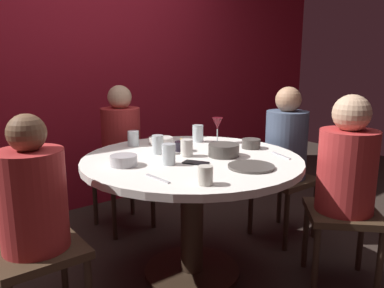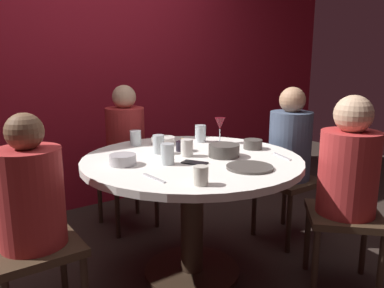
{
  "view_description": "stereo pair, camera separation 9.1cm",
  "coord_description": "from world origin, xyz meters",
  "views": [
    {
      "loc": [
        -1.35,
        -1.75,
        1.32
      ],
      "look_at": [
        0.0,
        0.0,
        0.84
      ],
      "focal_mm": 35.88,
      "sensor_mm": 36.0,
      "label": 1
    },
    {
      "loc": [
        -1.28,
        -1.8,
        1.32
      ],
      "look_at": [
        0.0,
        0.0,
        0.84
      ],
      "focal_mm": 35.88,
      "sensor_mm": 36.0,
      "label": 2
    }
  ],
  "objects": [
    {
      "name": "knife_near_plate",
      "position": [
        0.44,
        -0.31,
        0.76
      ],
      "size": [
        0.07,
        0.18,
        0.01
      ],
      "primitive_type": "cube",
      "rotation": [
        0.0,
        0.0,
        -0.28
      ],
      "color": "#B7B7BC",
      "rests_on": "dining_table"
    },
    {
      "name": "cup_near_candle",
      "position": [
        -0.12,
        0.49,
        0.81
      ],
      "size": [
        0.08,
        0.08,
        0.1
      ],
      "primitive_type": "cylinder",
      "color": "silver",
      "rests_on": "dining_table"
    },
    {
      "name": "fork_near_plate",
      "position": [
        -0.4,
        -0.24,
        0.76
      ],
      "size": [
        0.03,
        0.18,
        0.01
      ],
      "primitive_type": "cube",
      "rotation": [
        0.0,
        0.0,
        0.07
      ],
      "color": "#B7B7BC",
      "rests_on": "dining_table"
    },
    {
      "name": "dining_table",
      "position": [
        0.0,
        0.0,
        0.6
      ],
      "size": [
        1.3,
        1.3,
        0.76
      ],
      "color": "white",
      "rests_on": "ground"
    },
    {
      "name": "bowl_salad_center",
      "position": [
        0.05,
        0.42,
        0.78
      ],
      "size": [
        0.16,
        0.16,
        0.05
      ],
      "primitive_type": "cylinder",
      "color": "silver",
      "rests_on": "dining_table"
    },
    {
      "name": "cell_phone",
      "position": [
        -0.07,
        -0.13,
        0.76
      ],
      "size": [
        0.13,
        0.16,
        0.01
      ],
      "primitive_type": "cube",
      "rotation": [
        0.0,
        0.0,
        3.64
      ],
      "color": "black",
      "rests_on": "dining_table"
    },
    {
      "name": "wine_glass",
      "position": [
        0.39,
        0.22,
        0.89
      ],
      "size": [
        0.08,
        0.08,
        0.18
      ],
      "color": "silver",
      "rests_on": "dining_table"
    },
    {
      "name": "cup_by_right_diner",
      "position": [
        -0.2,
        -0.05,
        0.82
      ],
      "size": [
        0.08,
        0.08,
        0.12
      ],
      "primitive_type": "cylinder",
      "color": "silver",
      "rests_on": "dining_table"
    },
    {
      "name": "dinner_plate",
      "position": [
        0.11,
        -0.38,
        0.77
      ],
      "size": [
        0.25,
        0.25,
        0.01
      ],
      "primitive_type": "cylinder",
      "color": "#4C4742",
      "rests_on": "dining_table"
    },
    {
      "name": "candle_holder",
      "position": [
        0.05,
        0.17,
        0.79
      ],
      "size": [
        0.09,
        0.09,
        0.08
      ],
      "color": "black",
      "rests_on": "dining_table"
    },
    {
      "name": "seated_diner_back",
      "position": [
        0.0,
        0.9,
        0.7
      ],
      "size": [
        0.4,
        0.4,
        1.14
      ],
      "rotation": [
        0.0,
        0.0,
        4.71
      ],
      "color": "#3F2D1E",
      "rests_on": "ground"
    },
    {
      "name": "cup_beside_wine",
      "position": [
        -0.27,
        -0.44,
        0.8
      ],
      "size": [
        0.07,
        0.07,
        0.09
      ],
      "primitive_type": "cylinder",
      "color": "beige",
      "rests_on": "dining_table"
    },
    {
      "name": "bowl_small_white",
      "position": [
        0.16,
        -0.1,
        0.8
      ],
      "size": [
        0.18,
        0.18,
        0.07
      ],
      "primitive_type": "cylinder",
      "color": "#4C4742",
      "rests_on": "dining_table"
    },
    {
      "name": "bowl_serving_large",
      "position": [
        -0.41,
        0.08,
        0.79
      ],
      "size": [
        0.15,
        0.15,
        0.06
      ],
      "primitive_type": "cylinder",
      "color": "#B7B7BC",
      "rests_on": "dining_table"
    },
    {
      "name": "seated_diner_left",
      "position": [
        -0.92,
        0.0,
        0.68
      ],
      "size": [
        0.4,
        0.4,
        1.1
      ],
      "rotation": [
        0.0,
        0.0,
        6.28
      ],
      "color": "#3F2D1E",
      "rests_on": "ground"
    },
    {
      "name": "cup_by_left_diner",
      "position": [
        -0.01,
        0.04,
        0.81
      ],
      "size": [
        0.07,
        0.07,
        0.1
      ],
      "primitive_type": "cylinder",
      "color": "silver",
      "rests_on": "dining_table"
    },
    {
      "name": "cup_far_edge",
      "position": [
        -0.11,
        0.2,
        0.82
      ],
      "size": [
        0.07,
        0.07,
        0.12
      ],
      "primitive_type": "cylinder",
      "color": "silver",
      "rests_on": "dining_table"
    },
    {
      "name": "bowl_sauce_side",
      "position": [
        0.45,
        -0.05,
        0.79
      ],
      "size": [
        0.12,
        0.12,
        0.06
      ],
      "primitive_type": "cylinder",
      "color": "#4C4742",
      "rests_on": "dining_table"
    },
    {
      "name": "back_wall",
      "position": [
        0.0,
        1.55,
        1.3
      ],
      "size": [
        6.0,
        0.1,
        2.6
      ],
      "primitive_type": "cube",
      "color": "maroon",
      "rests_on": "ground"
    },
    {
      "name": "seated_diner_front_right",
      "position": [
        0.63,
        -0.63,
        0.71
      ],
      "size": [
        0.57,
        0.57,
        1.14
      ],
      "rotation": [
        0.0,
        0.0,
        2.36
      ],
      "color": "#3F2D1E",
      "rests_on": "ground"
    },
    {
      "name": "ground_plane",
      "position": [
        0.0,
        0.0,
        0.0
      ],
      "size": [
        8.0,
        8.0,
        0.0
      ],
      "primitive_type": "plane",
      "color": "#2D231E"
    },
    {
      "name": "seated_diner_right",
      "position": [
        0.87,
        0.0,
        0.71
      ],
      "size": [
        0.4,
        0.4,
        1.14
      ],
      "rotation": [
        0.0,
        0.0,
        3.14
      ],
      "color": "#3F2D1E",
      "rests_on": "ground"
    },
    {
      "name": "cup_center_front",
      "position": [
        0.3,
        0.32,
        0.82
      ],
      "size": [
        0.08,
        0.08,
        0.12
      ],
      "primitive_type": "cylinder",
      "color": "silver",
      "rests_on": "dining_table"
    }
  ]
}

